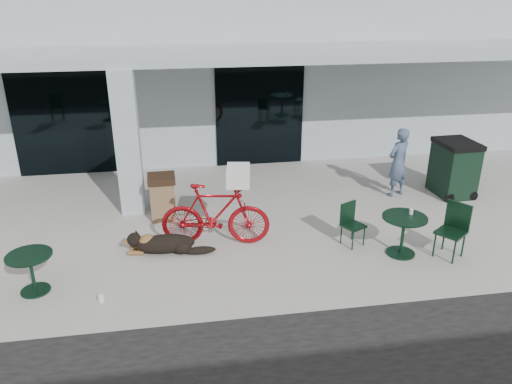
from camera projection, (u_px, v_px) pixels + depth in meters
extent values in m
plane|color=#A9A6A0|center=(209.00, 256.00, 9.35)|extent=(80.00, 80.00, 0.00)
cube|color=#ACBAC3|center=(187.00, 65.00, 16.21)|extent=(22.00, 7.00, 4.50)
cube|color=black|center=(69.00, 124.00, 12.89)|extent=(2.80, 0.06, 2.70)
cube|color=black|center=(260.00, 117.00, 13.62)|extent=(2.40, 0.06, 2.70)
cube|color=#ACBAC3|center=(128.00, 144.00, 10.62)|extent=(0.50, 0.50, 3.12)
cube|color=#ACBAC3|center=(192.00, 55.00, 11.38)|extent=(22.00, 2.80, 0.18)
imported|color=maroon|center=(215.00, 215.00, 9.54)|extent=(2.15, 0.91, 1.25)
cube|color=white|center=(238.00, 176.00, 9.24)|extent=(0.51, 0.63, 0.34)
cylinder|color=white|center=(101.00, 298.00, 7.98)|extent=(0.11, 0.11, 0.11)
imported|color=#42546F|center=(398.00, 162.00, 11.71)|extent=(0.72, 0.61, 1.66)
cylinder|color=white|center=(411.00, 212.00, 9.20)|extent=(0.08, 0.08, 0.10)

